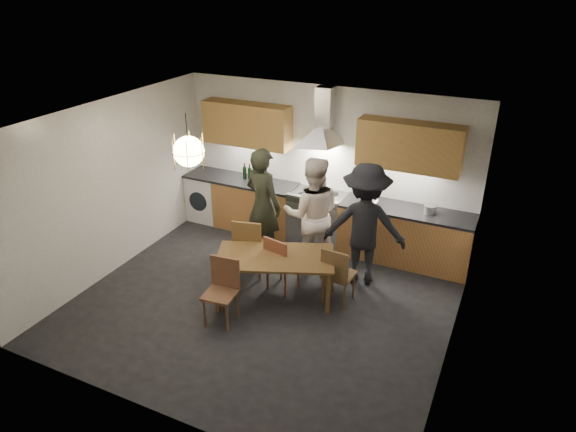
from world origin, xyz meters
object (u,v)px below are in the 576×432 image
at_px(dining_table, 275,261).
at_px(wine_bottles, 255,173).
at_px(person_mid, 312,214).
at_px(chair_back_left, 249,244).
at_px(chair_front, 223,286).
at_px(mixing_bowl, 370,202).
at_px(person_left, 263,205).
at_px(person_right, 365,225).
at_px(stock_pot, 430,209).

relative_size(dining_table, wine_bottles, 3.80).
bearing_deg(person_mid, chair_back_left, 18.81).
xyz_separation_m(chair_front, mixing_bowl, (1.20, 2.46, 0.42)).
bearing_deg(wine_bottles, chair_back_left, -64.96).
height_order(chair_back_left, chair_front, chair_back_left).
bearing_deg(chair_front, chair_back_left, 95.02).
distance_m(person_left, mixing_bowl, 1.67).
bearing_deg(wine_bottles, person_right, -21.24).
bearing_deg(person_mid, mixing_bowl, -155.55).
relative_size(chair_back_left, person_right, 0.52).
distance_m(chair_back_left, chair_front, 1.07).
relative_size(person_right, mixing_bowl, 7.17).
bearing_deg(chair_back_left, stock_pot, -161.03).
distance_m(person_right, mixing_bowl, 0.80).
distance_m(dining_table, chair_front, 0.83).
bearing_deg(mixing_bowl, chair_back_left, -134.89).
distance_m(chair_back_left, stock_pot, 2.76).
distance_m(dining_table, chair_back_left, 0.69).
bearing_deg(stock_pot, chair_front, -130.15).
bearing_deg(chair_back_left, mixing_bowl, -148.08).
relative_size(chair_front, person_mid, 0.49).
bearing_deg(person_left, chair_back_left, 113.00).
relative_size(chair_back_left, person_mid, 0.53).
bearing_deg(dining_table, wine_bottles, 103.47).
relative_size(person_left, person_mid, 1.02).
distance_m(dining_table, person_left, 1.21).
distance_m(person_left, person_mid, 0.81).
relative_size(person_right, stock_pot, 10.15).
bearing_deg(dining_table, stock_pot, 24.39).
distance_m(person_mid, person_right, 0.83).
distance_m(mixing_bowl, stock_pot, 0.92).
xyz_separation_m(dining_table, mixing_bowl, (0.79, 1.74, 0.33)).
height_order(dining_table, person_mid, person_mid).
height_order(dining_table, stock_pot, stock_pot).
xyz_separation_m(dining_table, person_mid, (0.13, 1.00, 0.30)).
bearing_deg(chair_back_left, chair_front, 87.39).
bearing_deg(stock_pot, dining_table, -133.70).
bearing_deg(dining_table, mixing_bowl, 43.52).
xyz_separation_m(person_right, mixing_bowl, (-0.16, 0.78, 0.01)).
xyz_separation_m(chair_back_left, person_mid, (0.73, 0.66, 0.35)).
xyz_separation_m(chair_back_left, wine_bottles, (-0.70, 1.50, 0.49)).
height_order(dining_table, person_right, person_right).
xyz_separation_m(person_left, person_mid, (0.80, 0.05, -0.02)).
relative_size(person_left, stock_pot, 10.13).
distance_m(chair_front, stock_pot, 3.31).
distance_m(person_mid, stock_pot, 1.77).
bearing_deg(mixing_bowl, person_mid, -132.08).
relative_size(chair_front, mixing_bowl, 3.44).
xyz_separation_m(dining_table, chair_front, (-0.41, -0.72, -0.09)).
bearing_deg(person_right, person_left, -12.47).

